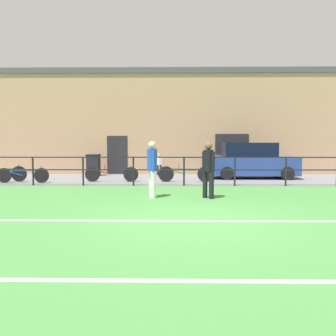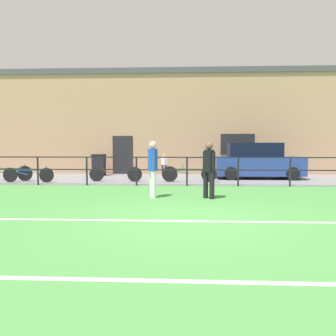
{
  "view_description": "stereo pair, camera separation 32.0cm",
  "coord_description": "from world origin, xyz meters",
  "px_view_note": "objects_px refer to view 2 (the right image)",
  "views": [
    {
      "loc": [
        -0.42,
        -7.11,
        1.63
      ],
      "look_at": [
        -0.58,
        2.5,
        0.95
      ],
      "focal_mm": 35.66,
      "sensor_mm": 36.0,
      "label": 1
    },
    {
      "loc": [
        -0.1,
        -7.1,
        1.63
      ],
      "look_at": [
        -0.58,
        2.5,
        0.95
      ],
      "focal_mm": 35.66,
      "sensor_mm": 36.0,
      "label": 2
    }
  ],
  "objects_px": {
    "parked_car_red": "(257,162)",
    "bicycle_parked_1": "(28,175)",
    "player_goalkeeper": "(209,167)",
    "bicycle_parked_0": "(115,174)",
    "spectator_child": "(164,163)",
    "trash_bin_0": "(99,165)",
    "bicycle_parked_3": "(189,174)",
    "bicycle_parked_2": "(6,173)",
    "player_winger": "(153,166)"
  },
  "relations": [
    {
      "from": "spectator_child",
      "to": "parked_car_red",
      "type": "relative_size",
      "value": 0.28
    },
    {
      "from": "player_winger",
      "to": "bicycle_parked_3",
      "type": "distance_m",
      "value": 4.34
    },
    {
      "from": "parked_car_red",
      "to": "bicycle_parked_1",
      "type": "relative_size",
      "value": 1.83
    },
    {
      "from": "player_goalkeeper",
      "to": "bicycle_parked_3",
      "type": "height_order",
      "value": "player_goalkeeper"
    },
    {
      "from": "player_winger",
      "to": "trash_bin_0",
      "type": "xyz_separation_m",
      "value": [
        -3.48,
        6.93,
        -0.41
      ]
    },
    {
      "from": "player_winger",
      "to": "bicycle_parked_0",
      "type": "bearing_deg",
      "value": 10.69
    },
    {
      "from": "player_goalkeeper",
      "to": "spectator_child",
      "type": "xyz_separation_m",
      "value": [
        -1.8,
        7.41,
        -0.3
      ]
    },
    {
      "from": "trash_bin_0",
      "to": "spectator_child",
      "type": "bearing_deg",
      "value": 5.96
    },
    {
      "from": "bicycle_parked_0",
      "to": "bicycle_parked_1",
      "type": "height_order",
      "value": "bicycle_parked_0"
    },
    {
      "from": "bicycle_parked_2",
      "to": "bicycle_parked_3",
      "type": "distance_m",
      "value": 8.07
    },
    {
      "from": "player_winger",
      "to": "bicycle_parked_0",
      "type": "distance_m",
      "value": 4.64
    },
    {
      "from": "trash_bin_0",
      "to": "bicycle_parked_1",
      "type": "bearing_deg",
      "value": -124.0
    },
    {
      "from": "spectator_child",
      "to": "trash_bin_0",
      "type": "xyz_separation_m",
      "value": [
        -3.38,
        -0.35,
        -0.09
      ]
    },
    {
      "from": "parked_car_red",
      "to": "bicycle_parked_0",
      "type": "relative_size",
      "value": 1.75
    },
    {
      "from": "bicycle_parked_2",
      "to": "bicycle_parked_3",
      "type": "xyz_separation_m",
      "value": [
        8.07,
        0.0,
        -0.0
      ]
    },
    {
      "from": "bicycle_parked_1",
      "to": "trash_bin_0",
      "type": "height_order",
      "value": "trash_bin_0"
    },
    {
      "from": "bicycle_parked_1",
      "to": "bicycle_parked_2",
      "type": "height_order",
      "value": "bicycle_parked_2"
    },
    {
      "from": "player_winger",
      "to": "parked_car_red",
      "type": "bearing_deg",
      "value": -52.64
    },
    {
      "from": "player_goalkeeper",
      "to": "bicycle_parked_3",
      "type": "xyz_separation_m",
      "value": [
        -0.53,
        4.26,
        -0.59
      ]
    },
    {
      "from": "spectator_child",
      "to": "bicycle_parked_2",
      "type": "xyz_separation_m",
      "value": [
        -6.8,
        -3.15,
        -0.29
      ]
    },
    {
      "from": "player_goalkeeper",
      "to": "bicycle_parked_0",
      "type": "distance_m",
      "value": 5.69
    },
    {
      "from": "player_goalkeeper",
      "to": "spectator_child",
      "type": "bearing_deg",
      "value": -29.86
    },
    {
      "from": "player_goalkeeper",
      "to": "parked_car_red",
      "type": "xyz_separation_m",
      "value": [
        2.7,
        5.93,
        -0.15
      ]
    },
    {
      "from": "trash_bin_0",
      "to": "bicycle_parked_2",
      "type": "bearing_deg",
      "value": -140.67
    },
    {
      "from": "bicycle_parked_3",
      "to": "player_goalkeeper",
      "type": "bearing_deg",
      "value": -82.9
    },
    {
      "from": "bicycle_parked_3",
      "to": "bicycle_parked_2",
      "type": "bearing_deg",
      "value": -180.0
    },
    {
      "from": "bicycle_parked_0",
      "to": "trash_bin_0",
      "type": "bearing_deg",
      "value": 117.45
    },
    {
      "from": "parked_car_red",
      "to": "bicycle_parked_3",
      "type": "height_order",
      "value": "parked_car_red"
    },
    {
      "from": "bicycle_parked_1",
      "to": "bicycle_parked_2",
      "type": "relative_size",
      "value": 0.94
    },
    {
      "from": "player_winger",
      "to": "bicycle_parked_2",
      "type": "height_order",
      "value": "player_winger"
    },
    {
      "from": "player_winger",
      "to": "bicycle_parked_0",
      "type": "height_order",
      "value": "player_winger"
    },
    {
      "from": "parked_car_red",
      "to": "bicycle_parked_0",
      "type": "distance_m",
      "value": 6.66
    },
    {
      "from": "player_goalkeeper",
      "to": "spectator_child",
      "type": "relative_size",
      "value": 1.5
    },
    {
      "from": "parked_car_red",
      "to": "bicycle_parked_1",
      "type": "bearing_deg",
      "value": -168.04
    },
    {
      "from": "player_goalkeeper",
      "to": "parked_car_red",
      "type": "bearing_deg",
      "value": -68.05
    },
    {
      "from": "player_goalkeeper",
      "to": "bicycle_parked_2",
      "type": "relative_size",
      "value": 0.73
    },
    {
      "from": "player_winger",
      "to": "bicycle_parked_3",
      "type": "xyz_separation_m",
      "value": [
        1.18,
        4.13,
        -0.61
      ]
    },
    {
      "from": "spectator_child",
      "to": "bicycle_parked_0",
      "type": "xyz_separation_m",
      "value": [
        -1.93,
        -3.15,
        -0.31
      ]
    },
    {
      "from": "spectator_child",
      "to": "bicycle_parked_1",
      "type": "bearing_deg",
      "value": 41.94
    },
    {
      "from": "bicycle_parked_3",
      "to": "trash_bin_0",
      "type": "relative_size",
      "value": 2.14
    },
    {
      "from": "player_winger",
      "to": "parked_car_red",
      "type": "distance_m",
      "value": 7.29
    },
    {
      "from": "bicycle_parked_0",
      "to": "spectator_child",
      "type": "bearing_deg",
      "value": 58.52
    },
    {
      "from": "player_winger",
      "to": "bicycle_parked_1",
      "type": "height_order",
      "value": "player_winger"
    },
    {
      "from": "bicycle_parked_0",
      "to": "bicycle_parked_2",
      "type": "xyz_separation_m",
      "value": [
        -4.87,
        -0.0,
        0.02
      ]
    },
    {
      "from": "spectator_child",
      "to": "bicycle_parked_3",
      "type": "relative_size",
      "value": 0.48
    },
    {
      "from": "player_goalkeeper",
      "to": "trash_bin_0",
      "type": "bearing_deg",
      "value": -7.21
    },
    {
      "from": "player_goalkeeper",
      "to": "trash_bin_0",
      "type": "relative_size",
      "value": 1.54
    },
    {
      "from": "bicycle_parked_0",
      "to": "trash_bin_0",
      "type": "relative_size",
      "value": 2.09
    },
    {
      "from": "bicycle_parked_3",
      "to": "trash_bin_0",
      "type": "height_order",
      "value": "trash_bin_0"
    },
    {
      "from": "spectator_child",
      "to": "trash_bin_0",
      "type": "distance_m",
      "value": 3.4
    }
  ]
}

